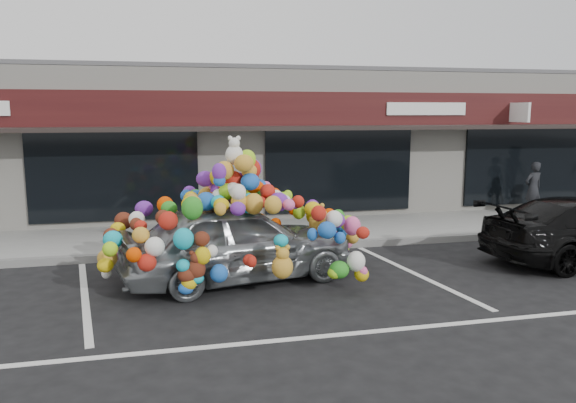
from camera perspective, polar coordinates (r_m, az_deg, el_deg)
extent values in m
plane|color=black|center=(10.04, -1.40, -8.72)|extent=(90.00, 90.00, 0.00)
cube|color=silver|center=(17.98, -7.02, 5.95)|extent=(24.00, 6.00, 4.20)
cube|color=#59595B|center=(18.00, -7.16, 12.80)|extent=(24.00, 6.00, 0.12)
cube|color=#340E0F|center=(14.90, -5.79, 9.37)|extent=(24.00, 0.18, 0.90)
cube|color=black|center=(14.39, -5.48, 7.40)|extent=(24.00, 1.20, 0.10)
cube|color=white|center=(17.54, 22.39, 8.37)|extent=(0.08, 0.95, 0.55)
cube|color=white|center=(16.44, 13.91, 9.13)|extent=(2.40, 0.04, 0.35)
cube|color=black|center=(14.95, -17.19, 2.48)|extent=(4.20, 0.12, 2.30)
cube|color=black|center=(15.71, 5.22, 3.16)|extent=(4.20, 0.12, 2.30)
cube|color=black|center=(18.50, 23.18, 3.35)|extent=(4.20, 0.12, 2.30)
cube|color=gray|center=(13.82, -4.81, -3.44)|extent=(26.00, 3.00, 0.15)
cube|color=slate|center=(12.38, -3.79, -4.91)|extent=(26.00, 0.18, 0.16)
cube|color=silver|center=(10.11, -19.93, -9.12)|extent=(0.73, 4.37, 0.01)
cube|color=silver|center=(11.10, 12.79, -7.17)|extent=(0.73, 4.37, 0.01)
cube|color=silver|center=(8.65, 15.29, -12.02)|extent=(14.00, 0.12, 0.01)
imported|color=#959A9F|center=(10.29, -5.13, -4.10)|extent=(2.52, 4.52, 1.45)
ellipsoid|color=red|center=(10.08, -5.23, 2.96)|extent=(1.61, 2.01, 1.09)
sphere|color=#EEFF21|center=(10.39, 3.15, -2.12)|extent=(0.34, 0.34, 0.34)
sphere|color=blue|center=(9.54, -0.72, -6.22)|extent=(0.36, 0.36, 0.36)
sphere|color=green|center=(11.14, -9.88, -3.84)|extent=(0.30, 0.30, 0.30)
sphere|color=pink|center=(10.04, -5.27, 5.77)|extent=(0.32, 0.32, 0.32)
sphere|color=#F42504|center=(10.22, -12.36, -2.45)|extent=(0.30, 0.30, 0.30)
imported|color=black|center=(17.45, 23.64, 1.24)|extent=(0.60, 0.44, 1.52)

